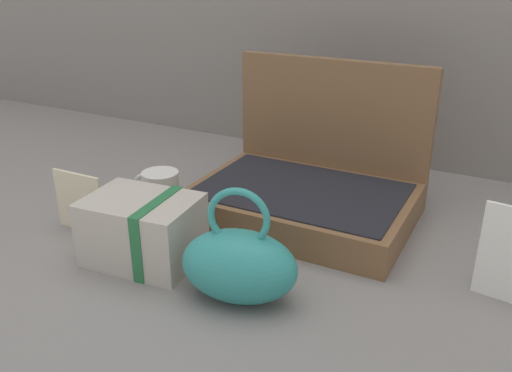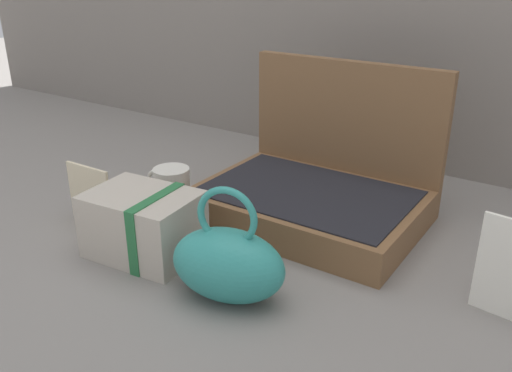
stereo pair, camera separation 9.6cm
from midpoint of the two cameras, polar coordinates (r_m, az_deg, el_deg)
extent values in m
plane|color=slate|center=(1.05, 2.01, -5.79)|extent=(6.00, 6.00, 0.00)
cube|color=brown|center=(1.11, 7.94, -2.35)|extent=(0.44, 0.30, 0.07)
cube|color=black|center=(1.09, 8.04, -0.69)|extent=(0.40, 0.27, 0.00)
cube|color=brown|center=(1.20, 11.70, 5.60)|extent=(0.44, 0.02, 0.31)
ellipsoid|color=teal|center=(0.85, 0.30, -8.44)|extent=(0.21, 0.15, 0.12)
torus|color=teal|center=(0.81, 0.31, -3.36)|extent=(0.10, 0.03, 0.10)
cube|color=#B2A899|center=(0.99, -9.09, -4.06)|extent=(0.20, 0.16, 0.12)
cube|color=#236638|center=(0.97, -7.49, -4.51)|extent=(0.03, 0.15, 0.12)
cylinder|color=silver|center=(1.19, -6.58, -0.10)|extent=(0.08, 0.08, 0.08)
torus|color=silver|center=(1.21, -8.18, 0.36)|extent=(0.06, 0.01, 0.06)
cube|color=white|center=(0.90, 27.90, -7.89)|extent=(0.09, 0.02, 0.16)
cube|color=beige|center=(1.13, -14.84, -0.92)|extent=(0.12, 0.01, 0.12)
camera|label=1|loc=(0.05, -87.14, 1.22)|focal=37.91mm
camera|label=2|loc=(0.05, 92.86, -1.22)|focal=37.91mm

